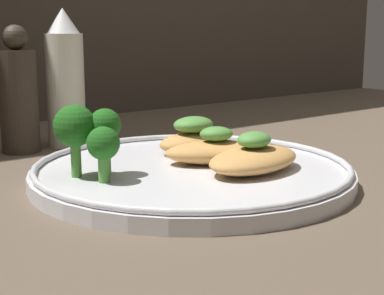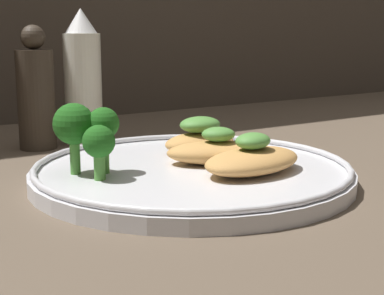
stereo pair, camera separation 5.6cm
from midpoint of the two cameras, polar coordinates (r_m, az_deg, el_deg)
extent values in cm
cube|color=brown|center=(57.23, -2.82, -3.86)|extent=(180.00, 180.00, 1.00)
cylinder|color=silver|center=(56.93, -2.84, -2.69)|extent=(31.05, 31.05, 1.40)
torus|color=silver|center=(56.69, -2.85, -1.71)|extent=(30.45, 30.45, 0.60)
ellipsoid|color=tan|center=(55.10, 3.11, -1.21)|extent=(11.75, 8.15, 2.28)
ellipsoid|color=#518E3D|center=(54.71, 3.13, 0.73)|extent=(4.11, 3.51, 1.52)
ellipsoid|color=tan|center=(58.64, -0.64, -0.42)|extent=(11.37, 9.21, 2.27)
ellipsoid|color=#518E3D|center=(58.29, -0.64, 1.37)|extent=(4.19, 3.91, 1.44)
ellipsoid|color=tan|center=(63.37, -2.41, 0.46)|extent=(8.25, 5.10, 2.23)
ellipsoid|color=#518E3D|center=(63.02, -2.43, 2.22)|extent=(4.63, 3.72, 1.72)
cylinder|color=#4C8E38|center=(54.45, -11.31, -0.82)|extent=(0.89, 0.89, 3.69)
sphere|color=#1E5B19|center=(53.92, -11.43, 2.17)|extent=(2.94, 2.94, 2.94)
cylinder|color=#4C8E38|center=(54.54, -14.11, -1.09)|extent=(0.94, 0.94, 3.37)
sphere|color=#1E5B19|center=(53.98, -14.27, 2.03)|extent=(3.81, 3.81, 3.81)
cylinder|color=#4C8E38|center=(52.21, -11.61, -2.05)|extent=(1.01, 1.01, 2.46)
sphere|color=#1E5B19|center=(51.74, -11.71, 0.38)|extent=(2.93, 2.93, 2.93)
cylinder|color=silver|center=(75.77, -14.26, 5.37)|extent=(4.71, 4.71, 14.00)
cone|color=white|center=(75.38, -14.58, 11.83)|extent=(4.01, 4.01, 3.08)
cylinder|color=#382D23|center=(73.54, -18.59, 4.20)|extent=(4.52, 4.52, 12.11)
sphere|color=#382D23|center=(73.04, -18.98, 10.06)|extent=(2.94, 2.94, 2.94)
camera|label=1|loc=(0.03, -92.86, -0.59)|focal=55.00mm
camera|label=2|loc=(0.03, 87.14, 0.59)|focal=55.00mm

